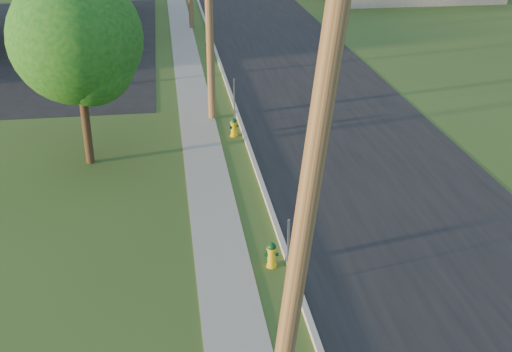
{
  "coord_description": "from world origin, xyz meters",
  "views": [
    {
      "loc": [
        -2.45,
        -8.99,
        9.51
      ],
      "look_at": [
        0.0,
        8.0,
        1.4
      ],
      "focal_mm": 45.0,
      "sensor_mm": 36.0,
      "label": 1
    }
  ],
  "objects_px": {
    "fuel_pump_ne": "(43,38)",
    "hydrant_near": "(272,255)",
    "fuel_pump_se": "(53,24)",
    "hydrant_far": "(209,46)",
    "car_silver": "(60,33)",
    "tree_verge": "(79,44)",
    "hydrant_mid": "(234,127)",
    "utility_pole_mid": "(209,0)",
    "utility_pole_near": "(303,228)"
  },
  "relations": [
    {
      "from": "fuel_pump_ne",
      "to": "hydrant_far",
      "type": "distance_m",
      "value": 9.79
    },
    {
      "from": "hydrant_far",
      "to": "utility_pole_near",
      "type": "bearing_deg",
      "value": -91.41
    },
    {
      "from": "utility_pole_mid",
      "to": "hydrant_far",
      "type": "bearing_deg",
      "value": 86.32
    },
    {
      "from": "utility_pole_mid",
      "to": "fuel_pump_ne",
      "type": "distance_m",
      "value": 16.31
    },
    {
      "from": "fuel_pump_ne",
      "to": "hydrant_near",
      "type": "height_order",
      "value": "fuel_pump_ne"
    },
    {
      "from": "utility_pole_near",
      "to": "fuel_pump_se",
      "type": "distance_m",
      "value": 36.34
    },
    {
      "from": "fuel_pump_ne",
      "to": "car_silver",
      "type": "distance_m",
      "value": 1.6
    },
    {
      "from": "hydrant_far",
      "to": "car_silver",
      "type": "xyz_separation_m",
      "value": [
        -8.84,
        3.22,
        0.31
      ]
    },
    {
      "from": "utility_pole_mid",
      "to": "hydrant_mid",
      "type": "height_order",
      "value": "utility_pole_mid"
    },
    {
      "from": "fuel_pump_se",
      "to": "car_silver",
      "type": "xyz_separation_m",
      "value": [
        0.78,
        -2.6,
        -0.02
      ]
    },
    {
      "from": "tree_verge",
      "to": "car_silver",
      "type": "distance_m",
      "value": 19.2
    },
    {
      "from": "tree_verge",
      "to": "hydrant_mid",
      "type": "relative_size",
      "value": 8.56
    },
    {
      "from": "utility_pole_mid",
      "to": "fuel_pump_se",
      "type": "distance_m",
      "value": 19.65
    },
    {
      "from": "hydrant_near",
      "to": "fuel_pump_ne",
      "type": "bearing_deg",
      "value": 111.06
    },
    {
      "from": "fuel_pump_se",
      "to": "car_silver",
      "type": "height_order",
      "value": "fuel_pump_se"
    },
    {
      "from": "fuel_pump_se",
      "to": "tree_verge",
      "type": "relative_size",
      "value": 0.47
    },
    {
      "from": "fuel_pump_ne",
      "to": "tree_verge",
      "type": "relative_size",
      "value": 0.47
    },
    {
      "from": "utility_pole_mid",
      "to": "tree_verge",
      "type": "relative_size",
      "value": 1.44
    },
    {
      "from": "utility_pole_mid",
      "to": "hydrant_far",
      "type": "xyz_separation_m",
      "value": [
        0.72,
        11.18,
        -4.57
      ]
    },
    {
      "from": "tree_verge",
      "to": "hydrant_far",
      "type": "bearing_deg",
      "value": 70.61
    },
    {
      "from": "hydrant_near",
      "to": "hydrant_mid",
      "type": "relative_size",
      "value": 0.95
    },
    {
      "from": "fuel_pump_ne",
      "to": "hydrant_far",
      "type": "height_order",
      "value": "fuel_pump_ne"
    },
    {
      "from": "hydrant_near",
      "to": "utility_pole_near",
      "type": "bearing_deg",
      "value": -95.7
    },
    {
      "from": "utility_pole_mid",
      "to": "hydrant_mid",
      "type": "relative_size",
      "value": 12.36
    },
    {
      "from": "fuel_pump_ne",
      "to": "utility_pole_near",
      "type": "bearing_deg",
      "value": -73.98
    },
    {
      "from": "utility_pole_near",
      "to": "fuel_pump_ne",
      "type": "relative_size",
      "value": 2.96
    },
    {
      "from": "hydrant_near",
      "to": "hydrant_far",
      "type": "distance_m",
      "value": 22.91
    },
    {
      "from": "utility_pole_near",
      "to": "tree_verge",
      "type": "relative_size",
      "value": 1.4
    },
    {
      "from": "fuel_pump_se",
      "to": "tree_verge",
      "type": "height_order",
      "value": "tree_verge"
    },
    {
      "from": "hydrant_mid",
      "to": "hydrant_far",
      "type": "distance_m",
      "value": 13.42
    },
    {
      "from": "utility_pole_mid",
      "to": "car_silver",
      "type": "bearing_deg",
      "value": 119.41
    },
    {
      "from": "tree_verge",
      "to": "hydrant_far",
      "type": "distance_m",
      "value": 16.71
    },
    {
      "from": "car_silver",
      "to": "hydrant_far",
      "type": "bearing_deg",
      "value": -132.89
    },
    {
      "from": "hydrant_near",
      "to": "hydrant_far",
      "type": "height_order",
      "value": "hydrant_far"
    },
    {
      "from": "utility_pole_mid",
      "to": "hydrant_near",
      "type": "height_order",
      "value": "utility_pole_mid"
    },
    {
      "from": "tree_verge",
      "to": "hydrant_near",
      "type": "relative_size",
      "value": 9.01
    },
    {
      "from": "fuel_pump_ne",
      "to": "hydrant_near",
      "type": "xyz_separation_m",
      "value": [
        9.53,
        -24.73,
        -0.35
      ]
    },
    {
      "from": "utility_pole_near",
      "to": "hydrant_far",
      "type": "distance_m",
      "value": 29.52
    },
    {
      "from": "tree_verge",
      "to": "car_silver",
      "type": "xyz_separation_m",
      "value": [
        -3.45,
        18.53,
        -3.67
      ]
    },
    {
      "from": "utility_pole_near",
      "to": "hydrant_far",
      "type": "relative_size",
      "value": 12.07
    },
    {
      "from": "fuel_pump_se",
      "to": "hydrant_near",
      "type": "distance_m",
      "value": 30.27
    },
    {
      "from": "utility_pole_mid",
      "to": "hydrant_mid",
      "type": "xyz_separation_m",
      "value": [
        0.68,
        -2.24,
        -4.57
      ]
    },
    {
      "from": "utility_pole_mid",
      "to": "car_silver",
      "type": "xyz_separation_m",
      "value": [
        -8.12,
        14.4,
        -4.25
      ]
    },
    {
      "from": "hydrant_near",
      "to": "utility_pole_mid",
      "type": "bearing_deg",
      "value": 93.05
    },
    {
      "from": "utility_pole_mid",
      "to": "hydrant_mid",
      "type": "distance_m",
      "value": 5.13
    },
    {
      "from": "utility_pole_mid",
      "to": "hydrant_near",
      "type": "relative_size",
      "value": 13.01
    },
    {
      "from": "utility_pole_mid",
      "to": "hydrant_far",
      "type": "distance_m",
      "value": 12.1
    },
    {
      "from": "fuel_pump_se",
      "to": "fuel_pump_ne",
      "type": "bearing_deg",
      "value": -90.0
    },
    {
      "from": "fuel_pump_ne",
      "to": "fuel_pump_se",
      "type": "height_order",
      "value": "same"
    },
    {
      "from": "utility_pole_near",
      "to": "hydrant_mid",
      "type": "distance_m",
      "value": 16.38
    }
  ]
}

